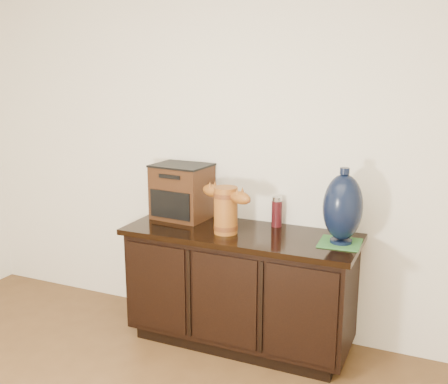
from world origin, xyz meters
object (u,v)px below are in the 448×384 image
at_px(sideboard, 240,287).
at_px(tv_radio, 182,191).
at_px(spray_can, 277,212).
at_px(lamp_base, 343,208).
at_px(terracotta_vessel, 226,207).

height_order(sideboard, tv_radio, tv_radio).
xyz_separation_m(tv_radio, spray_can, (0.65, 0.07, -0.09)).
xyz_separation_m(lamp_base, spray_can, (-0.45, 0.18, -0.12)).
xyz_separation_m(terracotta_vessel, tv_radio, (-0.41, 0.19, 0.02)).
bearing_deg(sideboard, lamp_base, 2.05).
bearing_deg(terracotta_vessel, tv_radio, 177.72).
relative_size(sideboard, tv_radio, 3.75).
relative_size(tv_radio, lamp_base, 0.89).
bearing_deg(spray_can, terracotta_vessel, -132.95).
relative_size(terracotta_vessel, spray_can, 2.05).
bearing_deg(spray_can, sideboard, -130.20).
distance_m(sideboard, terracotta_vessel, 0.54).
height_order(tv_radio, spray_can, tv_radio).
xyz_separation_m(terracotta_vessel, lamp_base, (0.69, 0.08, 0.05)).
xyz_separation_m(sideboard, tv_radio, (-0.48, 0.13, 0.55)).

